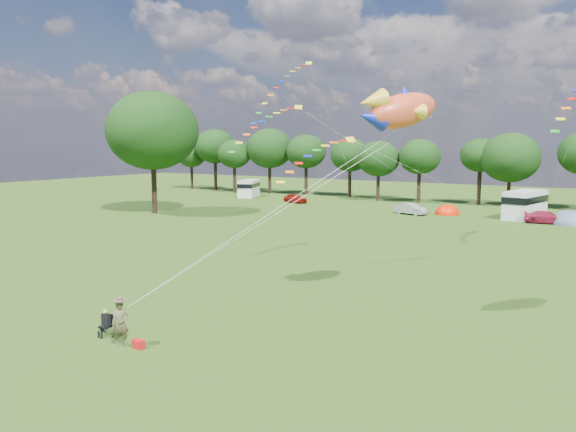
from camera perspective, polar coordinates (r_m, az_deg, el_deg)
The scene contains 17 objects.
ground_plane at distance 23.50m, azimuth -10.70°, elevation -11.90°, with size 180.00×180.00×0.00m, color black.
tree_line at distance 71.83m, azimuth 24.42°, elevation 5.69°, with size 102.98×10.98×10.27m.
big_tree at distance 63.20m, azimuth -13.61°, elevation 8.42°, with size 10.00×10.00×13.28m.
car_a at distance 72.44m, azimuth 0.75°, elevation 1.81°, with size 1.41×3.58×1.19m, color #99130D.
car_b at distance 62.15m, azimuth 12.33°, elevation 0.71°, with size 1.30×3.49×1.23m, color #96989D.
car_c at distance 59.34m, azimuth 24.81°, elevation -0.14°, with size 1.67×3.97×1.19m, color #A21D3A.
campervan_a at distance 80.85m, azimuth -4.00°, elevation 2.88°, with size 3.75×5.36×2.42m.
campervan_c at distance 62.20m, azimuth 22.95°, elevation 1.16°, with size 3.65×6.26×2.88m.
tent_orange at distance 63.45m, azimuth 15.87°, elevation 0.19°, with size 2.67×2.92×2.09m.
tent_greyblue at distance 59.93m, azimuth 26.71°, elevation -0.74°, with size 3.69×4.04×2.75m.
kite_flyer at distance 22.69m, azimuth -16.67°, elevation -10.44°, with size 0.65×0.42×1.77m, color brown.
camp_chair at distance 24.06m, azimuth -17.97°, elevation -10.02°, with size 0.48×0.48×1.11m.
kite_bag at distance 22.53m, azimuth -14.96°, elevation -12.45°, with size 0.45×0.30×0.32m, color red.
fish_kite at distance 24.96m, azimuth 11.02°, elevation 10.50°, with size 3.14×4.18×2.26m.
streamer_kite_a at distance 51.33m, azimuth -0.22°, elevation 13.43°, with size 3.30×5.45×5.74m.
streamer_kite_b at distance 44.98m, azimuth -1.76°, elevation 9.66°, with size 4.31×4.65×3.80m.
streamer_kite_c at distance 35.01m, azimuth 3.56°, elevation 6.54°, with size 3.14×4.96×2.80m.
Camera 1 is at (15.22, -16.14, 7.74)m, focal length 35.00 mm.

